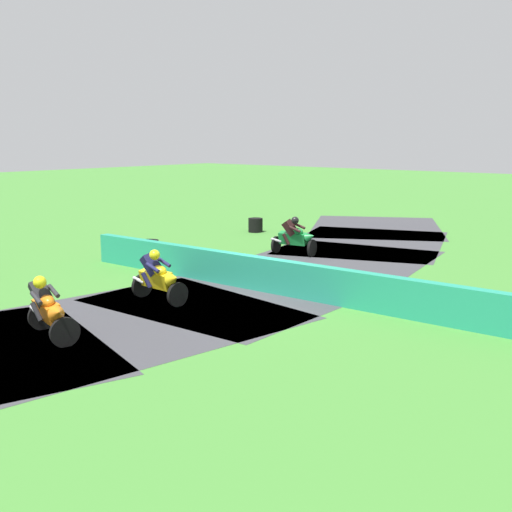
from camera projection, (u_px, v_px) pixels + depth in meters
ground_plane at (255, 289)px, 17.13m from camera, size 120.00×120.00×0.00m
track_asphalt at (215, 281)px, 18.02m from camera, size 10.86×35.04×0.01m
safety_barrier at (431, 302)px, 14.00m from camera, size 22.67×0.77×0.90m
motorcycle_lead_orange at (48, 309)px, 12.76m from camera, size 1.70×1.09×1.43m
motorcycle_chase_yellow at (158, 277)px, 15.62m from camera, size 1.69×0.81×1.43m
motorcycle_trailing_green at (295, 237)px, 21.93m from camera, size 1.69×0.94×1.43m
tire_stack_mid_a at (149, 253)px, 20.32m from camera, size 0.61×0.61×0.80m
tire_stack_mid_b at (256, 225)px, 27.39m from camera, size 0.62×0.62×0.60m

